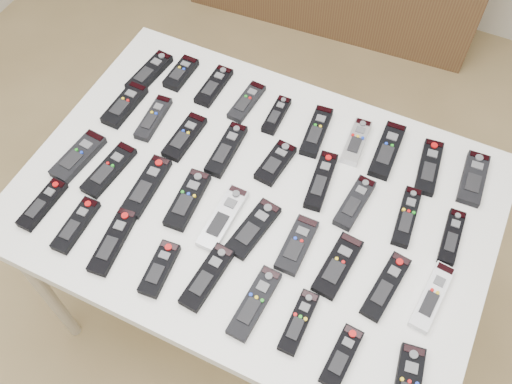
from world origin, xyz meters
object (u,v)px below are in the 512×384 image
at_px(remote_17, 407,217).
at_px(remote_29, 43,204).
at_px(remote_4, 276,115).
at_px(remote_34, 255,303).
at_px(remote_2, 214,86).
at_px(remote_13, 226,150).
at_px(remote_1, 181,73).
at_px(remote_5, 317,131).
at_px(remote_7, 387,150).
at_px(remote_36, 342,357).
at_px(remote_15, 321,181).
at_px(table, 256,207).
at_px(remote_30, 76,225).
at_px(remote_18, 452,237).
at_px(remote_20, 109,170).
at_px(remote_6, 356,142).
at_px(remote_27, 386,286).
at_px(remote_16, 355,203).
at_px(remote_19, 78,157).
at_px(remote_14, 276,163).
at_px(remote_22, 188,200).
at_px(remote_23, 223,218).
at_px(remote_26, 338,266).
at_px(remote_8, 429,167).
at_px(remote_31, 113,241).
at_px(remote_24, 253,229).
at_px(remote_10, 125,105).
at_px(remote_9, 473,178).
at_px(remote_12, 185,137).
at_px(remote_0, 149,73).
at_px(remote_33, 207,277).
at_px(remote_21, 147,186).
at_px(remote_35, 299,322).
at_px(remote_11, 153,118).
at_px(remote_32, 160,269).
at_px(remote_3, 247,102).

bearing_deg(remote_17, remote_29, -161.63).
relative_size(remote_4, remote_34, 0.72).
xyz_separation_m(remote_2, remote_13, (0.15, -0.20, 0.00)).
xyz_separation_m(remote_1, remote_5, (0.47, -0.03, -0.00)).
distance_m(remote_7, remote_36, 0.61).
bearing_deg(remote_15, remote_2, 150.29).
xyz_separation_m(table, remote_30, (-0.38, -0.29, 0.07)).
bearing_deg(remote_13, remote_1, 140.37).
distance_m(remote_18, remote_29, 1.07).
bearing_deg(remote_2, remote_20, -104.89).
bearing_deg(remote_15, remote_1, 154.69).
distance_m(remote_6, remote_17, 0.27).
xyz_separation_m(remote_15, remote_27, (0.26, -0.22, -0.00)).
bearing_deg(remote_18, remote_16, 179.32).
relative_size(remote_13, remote_19, 1.06).
relative_size(remote_4, remote_14, 0.97).
xyz_separation_m(remote_22, remote_23, (0.11, -0.01, -0.00)).
xyz_separation_m(remote_22, remote_26, (0.43, -0.01, -0.00)).
height_order(remote_18, remote_23, remote_23).
height_order(table, remote_5, remote_5).
bearing_deg(remote_27, remote_36, -92.21).
distance_m(remote_5, remote_8, 0.33).
height_order(remote_1, remote_31, remote_1).
height_order(remote_2, remote_24, same).
distance_m(remote_10, remote_20, 0.24).
xyz_separation_m(remote_9, remote_13, (-0.65, -0.20, 0.00)).
bearing_deg(remote_23, remote_7, 51.92).
bearing_deg(table, remote_36, -40.58).
relative_size(remote_12, remote_30, 1.03).
xyz_separation_m(remote_17, remote_24, (-0.35, -0.20, -0.00)).
relative_size(remote_0, remote_13, 0.96).
bearing_deg(remote_33, remote_0, 136.70).
relative_size(remote_4, remote_21, 0.71).
relative_size(remote_8, remote_21, 0.93).
bearing_deg(remote_30, remote_14, 44.72).
relative_size(remote_18, remote_31, 0.85).
distance_m(remote_33, remote_35, 0.25).
distance_m(remote_7, remote_20, 0.77).
bearing_deg(remote_13, remote_36, -40.94).
xyz_separation_m(remote_1, remote_2, (0.12, -0.00, -0.00)).
distance_m(remote_6, remote_11, 0.59).
height_order(remote_22, remote_32, same).
xyz_separation_m(remote_4, remote_12, (-0.20, -0.19, -0.00)).
bearing_deg(remote_3, remote_34, -58.74).
bearing_deg(remote_1, remote_18, -11.27).
distance_m(remote_7, remote_32, 0.71).
height_order(remote_9, remote_23, same).
height_order(remote_19, remote_20, remote_19).
height_order(remote_14, remote_16, remote_16).
relative_size(remote_4, remote_35, 0.88).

